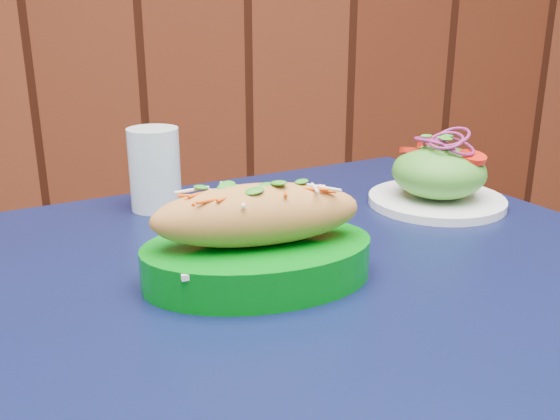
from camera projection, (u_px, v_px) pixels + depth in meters
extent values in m
cube|color=black|center=(327.00, 287.00, 0.68)|extent=(1.04, 1.04, 0.03)
cylinder|color=black|center=(371.00, 362.00, 1.22)|extent=(0.04, 0.04, 0.72)
cube|color=white|center=(258.00, 246.00, 0.65)|extent=(0.20, 0.14, 0.01)
ellipsoid|color=#DE8D46|center=(257.00, 215.00, 0.64)|extent=(0.23, 0.10, 0.06)
cylinder|color=white|center=(436.00, 201.00, 0.90)|extent=(0.20, 0.20, 0.01)
ellipsoid|color=#4C992D|center=(439.00, 172.00, 0.89)|extent=(0.13, 0.13, 0.07)
cylinder|color=red|center=(473.00, 154.00, 0.86)|extent=(0.04, 0.04, 0.01)
cylinder|color=red|center=(413.00, 147.00, 0.90)|extent=(0.04, 0.04, 0.01)
cylinder|color=red|center=(430.00, 144.00, 0.92)|extent=(0.04, 0.04, 0.01)
torus|color=#831C5A|center=(441.00, 143.00, 0.88)|extent=(0.05, 0.05, 0.00)
torus|color=#831C5A|center=(441.00, 141.00, 0.88)|extent=(0.05, 0.05, 0.00)
torus|color=#831C5A|center=(442.00, 138.00, 0.87)|extent=(0.05, 0.05, 0.00)
torus|color=#831C5A|center=(442.00, 135.00, 0.87)|extent=(0.05, 0.05, 0.00)
torus|color=#831C5A|center=(442.00, 132.00, 0.87)|extent=(0.05, 0.05, 0.00)
cylinder|color=silver|center=(155.00, 169.00, 0.87)|extent=(0.07, 0.07, 0.12)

